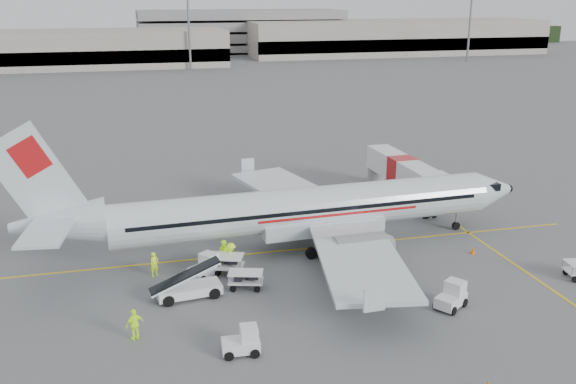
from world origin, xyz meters
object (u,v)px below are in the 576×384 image
Objects in this scene: tug_mid at (241,341)px; tug_aft at (204,266)px; aircraft at (307,181)px; tug_fore at (451,296)px; jet_bridge at (402,179)px; belt_loader at (188,276)px.

tug_aft is (-0.67, 9.81, 0.01)m from tug_mid.
tug_aft is at bearing -159.21° from aircraft.
tug_aft is (-13.61, 7.89, -0.02)m from tug_fore.
tug_fore is (5.67, -11.31, -4.29)m from aircraft.
aircraft is 15.70m from tug_mid.
tug_fore is at bearing -65.89° from aircraft.
tug_mid is at bearing -132.25° from jet_bridge.
aircraft is 18.04× the size of tug_fore.
tug_fore is 13.08m from tug_mid.
tug_mid is (-18.71, -22.12, -1.18)m from jet_bridge.
aircraft is 14.82m from jet_bridge.
aircraft is 2.50× the size of jet_bridge.
jet_bridge reaches higher than tug_aft.
aircraft is 18.88× the size of tug_mid.
aircraft is 7.07× the size of belt_loader.
tug_fore is (-5.77, -20.20, -1.15)m from jet_bridge.
jet_bridge is 2.83× the size of belt_loader.
tug_mid is at bearing -121.31° from aircraft.
belt_loader is (-9.20, -6.06, -3.67)m from aircraft.
aircraft is 9.66m from tug_aft.
tug_fore reaches higher than tug_mid.
belt_loader is at bearing -149.14° from aircraft.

